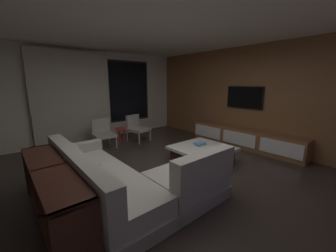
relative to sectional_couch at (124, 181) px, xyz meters
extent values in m
plane|color=#332B26|center=(0.91, 0.07, -0.29)|extent=(9.20, 9.20, 0.00)
cube|color=silver|center=(0.91, 3.73, 1.06)|extent=(6.60, 0.12, 2.70)
cube|color=black|center=(2.21, 3.66, 1.16)|extent=(1.52, 0.02, 2.02)
cube|color=black|center=(2.21, 3.65, 1.16)|extent=(1.40, 0.03, 1.90)
cube|color=beige|center=(0.36, 3.55, 1.01)|extent=(2.10, 0.12, 2.60)
cube|color=brown|center=(3.97, 0.07, 1.06)|extent=(0.12, 7.80, 2.70)
plane|color=silver|center=(0.91, 0.07, 2.41)|extent=(8.20, 8.20, 0.00)
cube|color=gray|center=(-0.24, 0.23, -0.20)|extent=(0.90, 2.50, 0.18)
cube|color=#B2ADA3|center=(-0.24, 0.23, 0.01)|extent=(0.86, 2.42, 0.24)
cube|color=#B2ADA3|center=(-0.59, 0.23, 0.33)|extent=(0.20, 2.50, 0.40)
cube|color=#B2ADA3|center=(-0.24, 1.38, 0.22)|extent=(0.90, 0.20, 0.18)
cube|color=gray|center=(0.74, -0.57, -0.20)|extent=(1.10, 0.90, 0.18)
cube|color=#B2ADA3|center=(0.74, -0.57, 0.01)|extent=(1.07, 0.86, 0.24)
cube|color=#B2ADA3|center=(0.74, -0.92, 0.33)|extent=(1.10, 0.20, 0.40)
cube|color=beige|center=(-0.47, 0.78, 0.29)|extent=(0.10, 0.36, 0.36)
cube|color=#B2A893|center=(-0.47, -0.07, 0.29)|extent=(0.10, 0.36, 0.36)
cube|color=#402016|center=(2.00, 0.18, -0.14)|extent=(1.00, 1.00, 0.30)
cube|color=white|center=(2.00, 0.18, 0.04)|extent=(1.16, 1.16, 0.06)
cube|color=#6DCB82|center=(2.09, 0.30, 0.08)|extent=(0.21, 0.20, 0.02)
cube|color=#608ECC|center=(2.07, 0.31, 0.11)|extent=(0.24, 0.17, 0.03)
cylinder|color=#B2ADA0|center=(2.14, 2.35, -0.11)|extent=(0.04, 0.04, 0.36)
cylinder|color=#B2ADA0|center=(1.68, 2.24, -0.11)|extent=(0.04, 0.04, 0.36)
cylinder|color=#B2ADA0|center=(2.02, 2.84, -0.11)|extent=(0.04, 0.04, 0.36)
cylinder|color=#B2ADA0|center=(1.56, 2.72, -0.11)|extent=(0.04, 0.04, 0.36)
cube|color=#B2ADA3|center=(1.85, 2.54, 0.07)|extent=(0.66, 0.67, 0.08)
cube|color=#B2ADA3|center=(1.79, 2.77, 0.30)|extent=(0.49, 0.19, 0.38)
cylinder|color=#B2ADA0|center=(1.00, 2.29, -0.11)|extent=(0.04, 0.04, 0.36)
cylinder|color=#B2ADA0|center=(0.52, 2.32, -0.11)|extent=(0.04, 0.04, 0.36)
cylinder|color=#B2ADA0|center=(1.03, 2.79, -0.11)|extent=(0.04, 0.04, 0.36)
cylinder|color=#B2ADA0|center=(0.55, 2.82, -0.11)|extent=(0.04, 0.04, 0.36)
cube|color=#B2ADA3|center=(0.78, 2.56, 0.07)|extent=(0.57, 0.59, 0.08)
cube|color=#B2ADA3|center=(0.79, 2.80, 0.30)|extent=(0.49, 0.11, 0.38)
cylinder|color=red|center=(1.21, 2.62, -0.06)|extent=(0.03, 0.03, 0.46)
cylinder|color=red|center=(1.41, 2.62, -0.06)|extent=(0.03, 0.03, 0.46)
cylinder|color=red|center=(1.31, 2.72, -0.06)|extent=(0.03, 0.03, 0.46)
cylinder|color=red|center=(1.31, 2.62, 0.16)|extent=(0.32, 0.32, 0.02)
cube|color=brown|center=(3.69, 0.17, -0.03)|extent=(0.44, 3.10, 0.52)
cube|color=white|center=(3.46, -0.88, 0.00)|extent=(0.02, 0.93, 0.33)
cube|color=white|center=(3.46, 0.17, 0.00)|extent=(0.02, 0.93, 0.33)
cube|color=white|center=(3.46, 1.21, 0.00)|extent=(0.02, 0.93, 0.33)
cube|color=#352214|center=(3.65, -0.69, -0.17)|extent=(0.33, 0.68, 0.19)
cube|color=#896C57|center=(3.65, -0.95, -0.17)|extent=(0.03, 0.04, 0.19)
cube|color=#B354BC|center=(3.65, -0.84, -0.19)|extent=(0.03, 0.04, 0.14)
cube|color=#A2AF57|center=(3.65, -0.74, -0.17)|extent=(0.03, 0.04, 0.18)
cube|color=slate|center=(3.65, -0.63, -0.19)|extent=(0.03, 0.04, 0.15)
cube|color=tan|center=(3.65, -0.53, -0.19)|extent=(0.03, 0.04, 0.14)
cube|color=beige|center=(3.65, -0.43, -0.18)|extent=(0.03, 0.04, 0.17)
cube|color=black|center=(3.87, 0.32, 1.06)|extent=(0.04, 1.02, 0.59)
cube|color=black|center=(3.86, 0.32, 1.06)|extent=(0.05, 0.98, 0.55)
cube|color=#402016|center=(-0.91, 0.13, 0.43)|extent=(0.40, 2.10, 0.04)
cube|color=#402016|center=(-0.91, 0.13, -0.15)|extent=(0.38, 2.04, 0.03)
cube|color=#402016|center=(-0.91, -0.90, 0.08)|extent=(0.40, 0.04, 0.74)
cube|color=#402016|center=(-0.91, 1.16, 0.08)|extent=(0.40, 0.04, 0.74)
cube|color=#402016|center=(-0.91, 0.13, 0.08)|extent=(0.38, 0.03, 0.74)
cube|color=silver|center=(-0.92, -0.72, -0.01)|extent=(0.18, 0.04, 0.25)
cube|color=silver|center=(-0.92, -0.53, 0.00)|extent=(0.18, 0.04, 0.27)
cube|color=#ECEACF|center=(-0.92, -0.34, -0.02)|extent=(0.18, 0.04, 0.24)
cube|color=silver|center=(-0.92, -0.15, 0.00)|extent=(0.18, 0.04, 0.27)
cube|color=white|center=(-0.91, 0.04, -0.02)|extent=(0.18, 0.04, 0.23)
cube|color=white|center=(-0.92, 0.22, -0.01)|extent=(0.18, 0.04, 0.25)
cube|color=silver|center=(-0.91, 0.41, -0.02)|extent=(0.18, 0.04, 0.22)
cube|color=white|center=(-0.90, 0.60, -0.01)|extent=(0.18, 0.04, 0.25)
cube|color=silver|center=(-0.92, 0.79, 0.00)|extent=(0.18, 0.04, 0.27)
cube|color=silver|center=(-0.92, 0.98, -0.02)|extent=(0.18, 0.04, 0.24)
camera|label=1|loc=(-1.28, -2.53, 1.44)|focal=21.44mm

